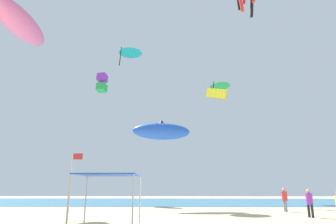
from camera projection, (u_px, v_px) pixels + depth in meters
The scene contains 11 objects.
ocean_strip at pixel (169, 201), 41.03m from camera, with size 110.00×25.08×0.03m, color teal.
canopy_tent at pixel (108, 177), 14.66m from camera, with size 3.03×2.71×2.50m.
person_near_tent at pixel (309, 201), 18.67m from camera, with size 0.42×0.46×1.76m.
person_leftmost at pixel (285, 198), 23.20m from camera, with size 0.44×0.50×1.85m.
banner_flag at pixel (72, 180), 16.49m from camera, with size 0.61×0.06×3.78m.
kite_inflatable_pink at pixel (19, 22), 26.61m from camera, with size 3.00×8.10×2.95m.
kite_delta_teal at pixel (130, 51), 35.06m from camera, with size 3.65×3.66×2.22m.
kite_box_purple at pixel (102, 83), 42.23m from camera, with size 1.50×1.62×2.79m.
kite_parafoil_yellow at pixel (216, 94), 35.99m from camera, with size 2.21×3.59×2.42m.
kite_inflatable_blue at pixel (161, 131), 27.77m from camera, with size 5.75×2.66×2.06m.
kite_delta_green at pixel (219, 85), 45.01m from camera, with size 4.48×4.50×2.75m.
Camera 1 is at (1.09, -15.71, 1.80)m, focal length 30.93 mm.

